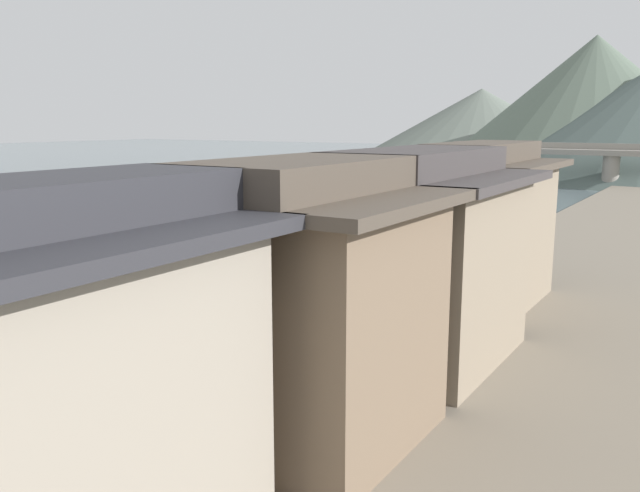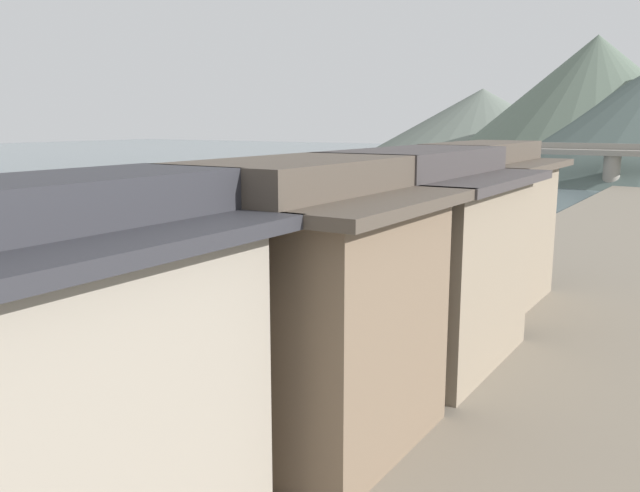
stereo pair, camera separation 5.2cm
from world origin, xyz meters
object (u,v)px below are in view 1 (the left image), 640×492
boat_moored_second (414,275)px  boat_moored_far (433,216)px  house_waterfront_nearest (69,382)px  stone_bridge (547,158)px  boat_moored_third (253,347)px  house_waterfront_narrow (481,224)px  boat_moored_nearest (383,228)px  house_waterfront_tall (415,256)px  house_waterfront_second (301,302)px

boat_moored_second → boat_moored_far: bearing=110.2°
house_waterfront_nearest → stone_bridge: size_ratio=0.26×
boat_moored_third → house_waterfront_narrow: 10.27m
boat_moored_far → boat_moored_third: bearing=-77.4°
boat_moored_nearest → boat_moored_third: boat_moored_third is taller
boat_moored_second → house_waterfront_nearest: size_ratio=0.87×
house_waterfront_nearest → house_waterfront_narrow: (0.13, 18.69, -0.01)m
boat_moored_nearest → stone_bridge: size_ratio=0.19×
boat_moored_far → stone_bridge: size_ratio=0.20×
stone_bridge → boat_moored_nearest: bearing=-92.3°
house_waterfront_nearest → house_waterfront_tall: bearing=87.5°
house_waterfront_second → stone_bridge: size_ratio=0.26×
house_waterfront_tall → boat_moored_second: bearing=113.9°
boat_moored_second → house_waterfront_tall: house_waterfront_tall is taller
boat_moored_nearest → boat_moored_third: (7.69, -24.47, 0.07)m
boat_moored_nearest → house_waterfront_nearest: house_waterfront_nearest is taller
boat_moored_second → house_waterfront_second: size_ratio=0.87×
boat_moored_third → house_waterfront_narrow: (4.46, 8.66, 3.26)m
boat_moored_second → boat_moored_third: size_ratio=1.16×
house_waterfront_nearest → house_waterfront_second: (0.48, 5.61, -0.00)m
boat_moored_second → house_waterfront_narrow: (4.37, -3.69, 3.32)m
boat_moored_second → house_waterfront_second: (4.73, -16.77, 3.32)m
stone_bridge → house_waterfront_tall: bearing=-79.9°
stone_bridge → boat_moored_third: bearing=-84.5°
house_waterfront_tall → stone_bridge: size_ratio=0.29×
boat_moored_third → house_waterfront_nearest: size_ratio=0.75×
house_waterfront_tall → house_waterfront_narrow: size_ratio=1.04×
house_waterfront_nearest → house_waterfront_tall: 11.64m
boat_moored_third → house_waterfront_nearest: (4.33, -10.03, 3.27)m
boat_moored_second → house_waterfront_nearest: (4.24, -22.38, 3.33)m
house_waterfront_narrow → stone_bridge: 55.78m
boat_moored_far → house_waterfront_narrow: 26.44m
boat_moored_far → boat_moored_nearest: bearing=-93.7°
boat_moored_far → house_waterfront_tall: 33.02m
boat_moored_second → house_waterfront_tall: (4.76, -10.76, 3.31)m
boat_moored_nearest → house_waterfront_second: bearing=-66.6°
house_waterfront_second → house_waterfront_narrow: (-0.36, 13.08, -0.01)m
boat_moored_second → stone_bridge: 51.54m
house_waterfront_tall → stone_bridge: bearing=100.1°
boat_moored_third → house_waterfront_narrow: bearing=62.7°
boat_moored_nearest → house_waterfront_second: house_waterfront_second is taller
boat_moored_nearest → house_waterfront_tall: (12.53, -22.88, 3.33)m
house_waterfront_narrow → house_waterfront_second: bearing=-88.4°
boat_moored_third → boat_moored_far: boat_moored_third is taller
boat_moored_nearest → stone_bridge: (1.57, 38.96, 3.04)m
boat_moored_nearest → house_waterfront_nearest: size_ratio=0.72×
boat_moored_second → stone_bridge: stone_bridge is taller
house_waterfront_nearest → stone_bridge: 74.20m
boat_moored_nearest → house_waterfront_nearest: 36.69m
boat_moored_third → house_waterfront_second: house_waterfront_second is taller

